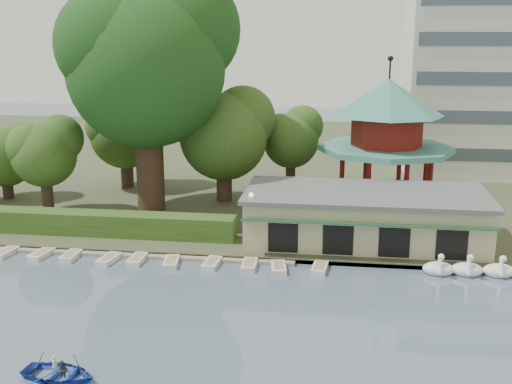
% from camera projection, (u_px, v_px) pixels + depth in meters
% --- Properties ---
extents(shore, '(220.00, 70.00, 0.40)m').
position_uv_depth(shore, '(277.00, 162.00, 80.44)').
color(shore, '#424930').
rests_on(shore, ground).
extents(embankment, '(220.00, 0.60, 0.30)m').
position_uv_depth(embankment, '(228.00, 257.00, 47.16)').
color(embankment, gray).
rests_on(embankment, ground).
extents(dock, '(34.00, 1.60, 0.24)m').
position_uv_depth(dock, '(72.00, 250.00, 48.67)').
color(dock, gray).
rests_on(dock, ground).
extents(boathouse, '(18.60, 9.39, 3.90)m').
position_uv_depth(boathouse, '(365.00, 216.00, 49.77)').
color(boathouse, tan).
rests_on(boathouse, shore).
extents(pavilion, '(12.40, 12.40, 13.50)m').
position_uv_depth(pavilion, '(387.00, 131.00, 57.84)').
color(pavilion, tan).
rests_on(pavilion, shore).
extents(hedge, '(30.00, 2.00, 1.80)m').
position_uv_depth(hedge, '(53.00, 221.00, 51.93)').
color(hedge, '#35581F').
rests_on(hedge, shore).
extents(lamp_post, '(0.36, 0.36, 4.28)m').
position_uv_depth(lamp_post, '(251.00, 210.00, 47.80)').
color(lamp_post, black).
rests_on(lamp_post, shore).
extents(big_tree, '(15.21, 14.17, 21.17)m').
position_uv_depth(big_tree, '(148.00, 56.00, 55.31)').
color(big_tree, '#3A281C').
rests_on(big_tree, shore).
extents(small_trees, '(38.93, 16.65, 10.89)m').
position_uv_depth(small_trees, '(136.00, 136.00, 61.27)').
color(small_trees, '#3A281C').
rests_on(small_trees, shore).
extents(moored_rowboats, '(34.74, 2.79, 0.36)m').
position_uv_depth(moored_rowboats, '(89.00, 257.00, 47.12)').
color(moored_rowboats, silver).
rests_on(moored_rowboats, ground).
extents(rowboat_with_passengers, '(5.61, 4.32, 2.01)m').
position_uv_depth(rowboat_with_passengers, '(59.00, 369.00, 31.00)').
color(rowboat_with_passengers, '#1A3BAC').
rests_on(rowboat_with_passengers, ground).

